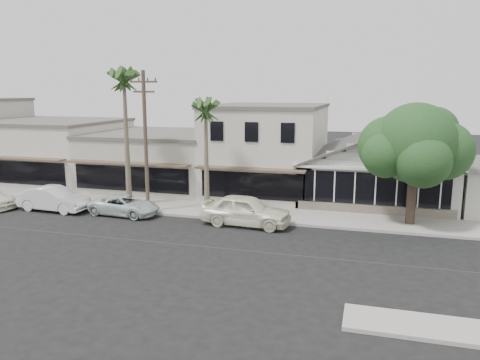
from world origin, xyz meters
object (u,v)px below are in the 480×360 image
(car_2, at_px, (125,205))
(shade_tree, at_px, (414,145))
(utility_pole, at_px, (146,139))
(car_0, at_px, (246,210))
(car_1, at_px, (54,199))

(car_2, height_order, shade_tree, shade_tree)
(car_2, bearing_deg, utility_pole, -53.60)
(car_0, xyz_separation_m, shade_tree, (9.18, 2.69, 3.80))
(car_0, relative_size, car_2, 1.16)
(utility_pole, bearing_deg, car_2, -148.11)
(utility_pole, distance_m, car_2, 4.41)
(car_1, bearing_deg, shade_tree, -79.77)
(car_0, distance_m, car_1, 13.01)
(utility_pole, height_order, shade_tree, utility_pole)
(car_0, distance_m, shade_tree, 10.29)
(utility_pole, height_order, car_1, utility_pole)
(car_0, height_order, car_2, car_0)
(car_1, distance_m, shade_tree, 22.71)
(car_0, relative_size, car_1, 1.10)
(car_2, xyz_separation_m, shade_tree, (17.19, 2.57, 4.07))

